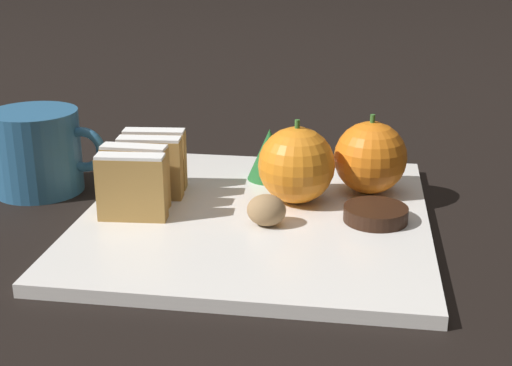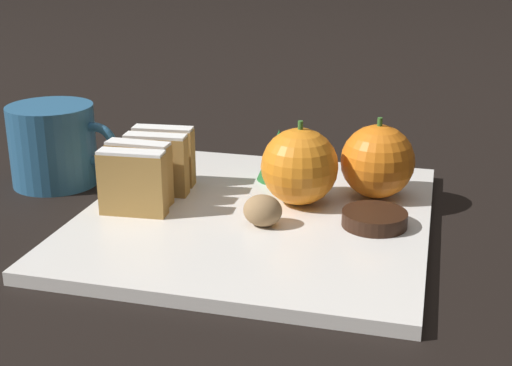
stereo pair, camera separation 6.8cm
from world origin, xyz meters
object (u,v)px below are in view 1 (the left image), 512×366
Objects in this scene: walnut at (266,210)px; chocolate_cookie at (376,214)px; orange_near at (370,158)px; orange_far at (296,165)px; coffee_mug at (38,151)px.

walnut is 0.60× the size of chocolate_cookie.
orange_far is at bearing -152.16° from orange_near.
orange_near is 0.14m from walnut.
orange_near is at bearing 27.84° from orange_far.
orange_near reaches higher than coffee_mug.
walnut is at bearing -107.83° from orange_far.
walnut reaches higher than chocolate_cookie.
chocolate_cookie is (0.10, 0.03, -0.01)m from walnut.
orange_far reaches higher than chocolate_cookie.
orange_far is at bearing 72.17° from walnut.
orange_far reaches higher than walnut.
coffee_mug is (-0.36, 0.06, 0.03)m from chocolate_cookie.
chocolate_cookie is at bearing 14.27° from walnut.
walnut is 0.28m from coffee_mug.
walnut is at bearing -18.55° from coffee_mug.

